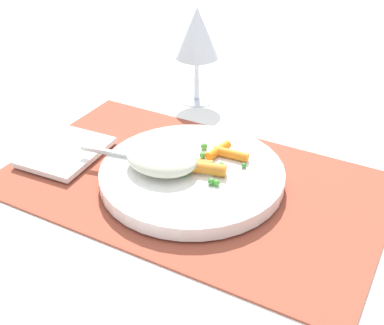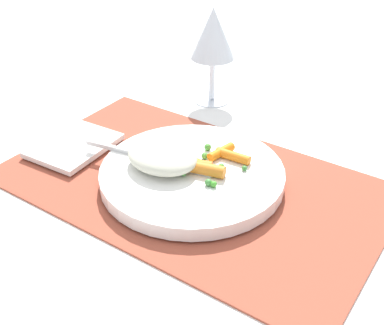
{
  "view_description": "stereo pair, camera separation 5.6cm",
  "coord_description": "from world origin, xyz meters",
  "views": [
    {
      "loc": [
        0.26,
        -0.49,
        0.39
      ],
      "look_at": [
        0.0,
        0.0,
        0.03
      ],
      "focal_mm": 47.37,
      "sensor_mm": 36.0,
      "label": 1
    },
    {
      "loc": [
        0.31,
        -0.46,
        0.39
      ],
      "look_at": [
        0.0,
        0.0,
        0.03
      ],
      "focal_mm": 47.37,
      "sensor_mm": 36.0,
      "label": 2
    }
  ],
  "objects": [
    {
      "name": "placemat",
      "position": [
        0.0,
        0.0,
        0.0
      ],
      "size": [
        0.5,
        0.3,
        0.01
      ],
      "primitive_type": "cube",
      "color": "#9E4733",
      "rests_on": "ground_plane"
    },
    {
      "name": "rice_mound",
      "position": [
        -0.04,
        -0.02,
        0.04
      ],
      "size": [
        0.1,
        0.08,
        0.03
      ],
      "primitive_type": "ellipsoid",
      "color": "beige",
      "rests_on": "plate"
    },
    {
      "name": "ground_plane",
      "position": [
        0.0,
        0.0,
        0.0
      ],
      "size": [
        2.4,
        2.4,
        0.0
      ],
      "primitive_type": "plane",
      "color": "white"
    },
    {
      "name": "fork",
      "position": [
        -0.04,
        -0.01,
        0.03
      ],
      "size": [
        0.19,
        0.05,
        0.01
      ],
      "color": "silver",
      "rests_on": "plate"
    },
    {
      "name": "pea_scatter",
      "position": [
        0.02,
        0.02,
        0.03
      ],
      "size": [
        0.08,
        0.08,
        0.01
      ],
      "color": "green",
      "rests_on": "plate"
    },
    {
      "name": "plate",
      "position": [
        0.0,
        0.0,
        0.02
      ],
      "size": [
        0.24,
        0.24,
        0.02
      ],
      "primitive_type": "cylinder",
      "color": "white",
      "rests_on": "placemat"
    },
    {
      "name": "wine_glass",
      "position": [
        -0.12,
        0.23,
        0.12
      ],
      "size": [
        0.08,
        0.08,
        0.16
      ],
      "color": "silver",
      "rests_on": "ground_plane"
    },
    {
      "name": "carrot_portion",
      "position": [
        0.02,
        0.02,
        0.03
      ],
      "size": [
        0.07,
        0.09,
        0.02
      ],
      "color": "orange",
      "rests_on": "plate"
    },
    {
      "name": "napkin",
      "position": [
        -0.19,
        -0.03,
        0.01
      ],
      "size": [
        0.1,
        0.13,
        0.01
      ],
      "primitive_type": "cube",
      "rotation": [
        0.0,
        0.0,
        0.06
      ],
      "color": "white",
      "rests_on": "placemat"
    }
  ]
}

